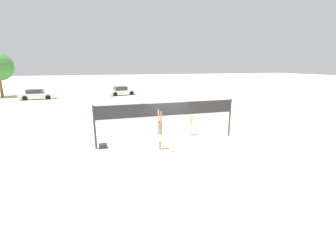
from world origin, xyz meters
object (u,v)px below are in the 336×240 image
volleyball_net (168,113)px  parked_car_near (121,91)px  volleyball (172,149)px  parked_car_mid (37,95)px  player_blocker (191,120)px  gear_bag (103,146)px  player_spiker (160,129)px

volleyball_net → parked_car_near: size_ratio=1.94×
volleyball → parked_car_near: parked_car_near is taller
volleyball_net → parked_car_mid: bearing=119.2°
player_blocker → parked_car_mid: size_ratio=0.44×
player_blocker → volleyball: bearing=-40.4°
gear_bag → player_spiker: bearing=-19.4°
player_spiker → parked_car_mid: size_ratio=0.49×
player_spiker → parked_car_near: (0.04, 24.59, -0.58)m
gear_bag → parked_car_mid: size_ratio=0.10×
parked_car_mid → volleyball_net: bearing=-63.2°
volleyball_net → player_blocker: 2.14m
volleyball_net → player_blocker: bearing=23.2°
volleyball_net → volleyball: volleyball_net is taller
parked_car_mid → parked_car_near: bearing=2.7°
player_spiker → player_blocker: 3.29m
volleyball → parked_car_near: size_ratio=0.05×
player_blocker → parked_car_near: size_ratio=0.45×
volleyball_net → player_blocker: size_ratio=4.29×
player_blocker → volleyball: size_ratio=8.80×
volleyball → player_spiker: bearing=140.1°
player_spiker → volleyball: 1.33m
volleyball_net → parked_car_near: volleyball_net is taller
parked_car_mid → volleyball: bearing=-65.3°
volleyball → parked_car_mid: (-12.27, 24.05, 0.51)m
gear_bag → parked_car_mid: bearing=110.9°
parked_car_near → parked_car_mid: (-11.73, -1.03, 0.01)m
volleyball_net → gear_bag: 4.30m
player_blocker → parked_car_mid: bearing=-146.4°
player_blocker → gear_bag: size_ratio=4.32×
player_blocker → parked_car_near: player_blocker is taller
volleyball → gear_bag: bearing=156.8°
volleyball → parked_car_mid: size_ratio=0.05×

